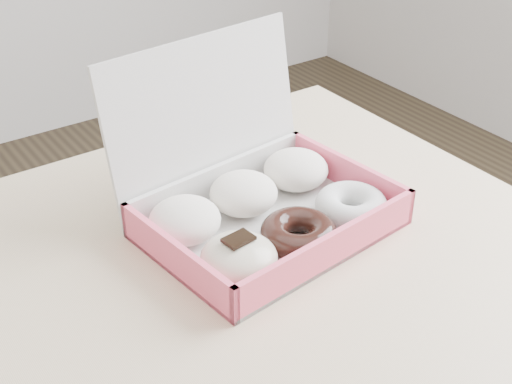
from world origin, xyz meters
TOP-DOWN VIEW (x-y plane):
  - table at (0.00, 0.00)m, footprint 1.20×0.80m
  - donut_box at (0.23, 0.07)m, footprint 0.35×0.31m

SIDE VIEW (x-z plane):
  - table at x=0.00m, z-range 0.30..1.05m
  - donut_box at x=0.23m, z-range 0.67..0.90m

